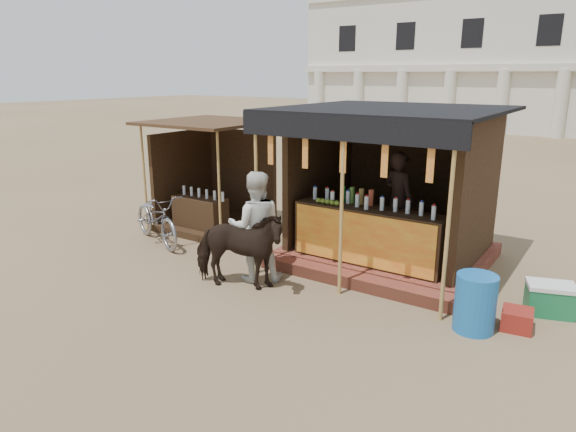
% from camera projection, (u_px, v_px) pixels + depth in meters
% --- Properties ---
extents(ground, '(120.00, 120.00, 0.00)m').
position_uv_depth(ground, '(226.00, 315.00, 7.34)').
color(ground, '#846B4C').
rests_on(ground, ground).
extents(main_stall, '(3.60, 3.61, 2.78)m').
position_uv_depth(main_stall, '(389.00, 206.00, 9.22)').
color(main_stall, '#984831').
rests_on(main_stall, ground).
extents(secondary_stall, '(2.40, 2.40, 2.38)m').
position_uv_depth(secondary_stall, '(211.00, 190.00, 11.40)').
color(secondary_stall, '#392414').
rests_on(secondary_stall, ground).
extents(cow, '(1.70, 1.20, 1.31)m').
position_uv_depth(cow, '(238.00, 250.00, 8.08)').
color(cow, black).
rests_on(cow, ground).
extents(motorbike, '(2.09, 1.34, 1.04)m').
position_uv_depth(motorbike, '(157.00, 218.00, 10.36)').
color(motorbike, gray).
rests_on(motorbike, ground).
extents(bystander, '(1.13, 1.09, 1.83)m').
position_uv_depth(bystander, '(255.00, 227.00, 8.38)').
color(bystander, silver).
rests_on(bystander, ground).
extents(blue_barrel, '(0.68, 0.68, 0.79)m').
position_uv_depth(blue_barrel, '(475.00, 303.00, 6.80)').
color(blue_barrel, '#1763B1').
rests_on(blue_barrel, ground).
extents(red_crate, '(0.44, 0.45, 0.27)m').
position_uv_depth(red_crate, '(517.00, 319.00, 6.90)').
color(red_crate, maroon).
rests_on(red_crate, ground).
extents(cooler, '(0.74, 0.62, 0.46)m').
position_uv_depth(cooler, '(550.00, 299.00, 7.31)').
color(cooler, '#186E3E').
rests_on(cooler, ground).
extents(background_building, '(26.00, 7.45, 8.18)m').
position_uv_depth(background_building, '(518.00, 64.00, 31.34)').
color(background_building, silver).
rests_on(background_building, ground).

